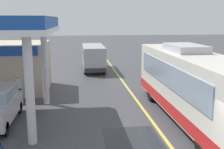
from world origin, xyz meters
The scene contains 5 objects.
ground centered at (0.00, 20.00, 0.00)m, with size 120.00×120.00×0.00m, color #424247.
lane_divider_stripe centered at (0.00, 15.00, 0.00)m, with size 0.16×50.00×0.01m, color #D8CC4C.
coach_bus_main centered at (1.98, 6.06, 1.72)m, with size 2.60×11.04×3.69m.
minibus_opposing_lane centered at (-2.06, 20.27, 1.47)m, with size 2.04×6.13×2.44m.
pedestrian_near_pump centered at (-7.24, 10.33, 0.93)m, with size 0.55×0.22×1.66m.
Camera 1 is at (-3.59, -6.66, 4.98)m, focal length 44.24 mm.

